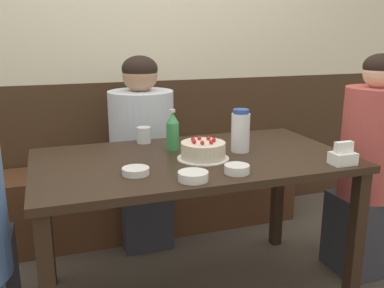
% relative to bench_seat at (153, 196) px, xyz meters
% --- Properties ---
extents(back_wall, '(4.80, 0.04, 2.50)m').
position_rel_bench_seat_xyz_m(back_wall, '(0.00, 0.22, 1.01)').
color(back_wall, '#3D2819').
rests_on(back_wall, ground_plane).
extents(bench_seat, '(2.01, 0.38, 0.48)m').
position_rel_bench_seat_xyz_m(bench_seat, '(0.00, 0.00, 0.00)').
color(bench_seat, '#56331E').
rests_on(bench_seat, ground_plane).
extents(dining_table, '(1.49, 0.82, 0.75)m').
position_rel_bench_seat_xyz_m(dining_table, '(0.00, -0.83, 0.42)').
color(dining_table, black).
rests_on(dining_table, ground_plane).
extents(birthday_cake, '(0.25, 0.25, 0.10)m').
position_rel_bench_seat_xyz_m(birthday_cake, '(0.03, -0.88, 0.55)').
color(birthday_cake, white).
rests_on(birthday_cake, dining_table).
extents(water_pitcher, '(0.09, 0.09, 0.21)m').
position_rel_bench_seat_xyz_m(water_pitcher, '(0.26, -0.81, 0.62)').
color(water_pitcher, white).
rests_on(water_pitcher, dining_table).
extents(soju_bottle, '(0.06, 0.06, 0.21)m').
position_rel_bench_seat_xyz_m(soju_bottle, '(-0.05, -0.68, 0.61)').
color(soju_bottle, '#388E4C').
rests_on(soju_bottle, dining_table).
extents(napkin_holder, '(0.11, 0.08, 0.11)m').
position_rel_bench_seat_xyz_m(napkin_holder, '(0.60, -1.16, 0.55)').
color(napkin_holder, white).
rests_on(napkin_holder, dining_table).
extents(bowl_soup_white, '(0.11, 0.11, 0.03)m').
position_rel_bench_seat_xyz_m(bowl_soup_white, '(-0.31, -1.00, 0.53)').
color(bowl_soup_white, white).
rests_on(bowl_soup_white, dining_table).
extents(bowl_rice_small, '(0.12, 0.12, 0.04)m').
position_rel_bench_seat_xyz_m(bowl_rice_small, '(-0.11, -1.15, 0.53)').
color(bowl_rice_small, white).
rests_on(bowl_rice_small, dining_table).
extents(bowl_side_dish, '(0.11, 0.11, 0.04)m').
position_rel_bench_seat_xyz_m(bowl_side_dish, '(0.09, -1.12, 0.53)').
color(bowl_side_dish, white).
rests_on(bowl_side_dish, dining_table).
extents(glass_water_tall, '(0.08, 0.08, 0.09)m').
position_rel_bench_seat_xyz_m(glass_water_tall, '(-0.16, -0.49, 0.56)').
color(glass_water_tall, silver).
rests_on(glass_water_tall, dining_table).
extents(person_teal_shirt, '(0.40, 0.40, 1.20)m').
position_rel_bench_seat_xyz_m(person_teal_shirt, '(-0.10, -0.16, 0.37)').
color(person_teal_shirt, '#33333D').
rests_on(person_teal_shirt, ground_plane).
extents(person_dark_striped, '(0.34, 0.33, 1.22)m').
position_rel_bench_seat_xyz_m(person_dark_striped, '(1.00, -0.90, 0.34)').
color(person_dark_striped, '#33333D').
rests_on(person_dark_striped, ground_plane).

